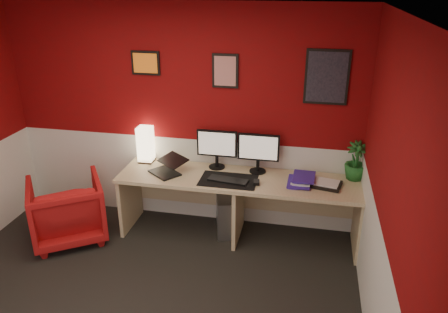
# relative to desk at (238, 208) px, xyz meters

# --- Properties ---
(ceiling) EXTENTS (4.00, 3.50, 0.01)m
(ceiling) POSITION_rel_desk_xyz_m (-0.72, -1.41, 2.13)
(ceiling) COLOR white
(ceiling) RESTS_ON ground
(wall_back) EXTENTS (4.00, 0.01, 2.50)m
(wall_back) POSITION_rel_desk_xyz_m (-0.72, 0.34, 0.89)
(wall_back) COLOR maroon
(wall_back) RESTS_ON ground
(wall_right) EXTENTS (0.01, 3.50, 2.50)m
(wall_right) POSITION_rel_desk_xyz_m (1.28, -1.41, 0.89)
(wall_right) COLOR maroon
(wall_right) RESTS_ON ground
(wainscot_back) EXTENTS (4.00, 0.01, 1.00)m
(wainscot_back) POSITION_rel_desk_xyz_m (-0.72, 0.34, 0.14)
(wainscot_back) COLOR silver
(wainscot_back) RESTS_ON ground
(wainscot_right) EXTENTS (0.01, 3.50, 1.00)m
(wainscot_right) POSITION_rel_desk_xyz_m (1.28, -1.41, 0.14)
(wainscot_right) COLOR silver
(wainscot_right) RESTS_ON ground
(desk) EXTENTS (2.60, 0.65, 0.73)m
(desk) POSITION_rel_desk_xyz_m (0.00, 0.00, 0.00)
(desk) COLOR tan
(desk) RESTS_ON ground
(shoji_lamp) EXTENTS (0.16, 0.16, 0.40)m
(shoji_lamp) POSITION_rel_desk_xyz_m (-1.12, 0.22, 0.56)
(shoji_lamp) COLOR #FFE5B2
(shoji_lamp) RESTS_ON desk
(laptop) EXTENTS (0.40, 0.38, 0.22)m
(laptop) POSITION_rel_desk_xyz_m (-0.81, -0.06, 0.47)
(laptop) COLOR black
(laptop) RESTS_ON desk
(monitor_left) EXTENTS (0.45, 0.06, 0.58)m
(monitor_left) POSITION_rel_desk_xyz_m (-0.29, 0.22, 0.66)
(monitor_left) COLOR black
(monitor_left) RESTS_ON desk
(monitor_right) EXTENTS (0.45, 0.06, 0.58)m
(monitor_right) POSITION_rel_desk_xyz_m (0.18, 0.19, 0.66)
(monitor_right) COLOR black
(monitor_right) RESTS_ON desk
(desk_mat) EXTENTS (0.60, 0.38, 0.01)m
(desk_mat) POSITION_rel_desk_xyz_m (-0.10, -0.08, 0.37)
(desk_mat) COLOR black
(desk_mat) RESTS_ON desk
(keyboard) EXTENTS (0.44, 0.20, 0.02)m
(keyboard) POSITION_rel_desk_xyz_m (-0.10, -0.11, 0.38)
(keyboard) COLOR black
(keyboard) RESTS_ON desk_mat
(mouse) EXTENTS (0.07, 0.11, 0.03)m
(mouse) POSITION_rel_desk_xyz_m (0.21, -0.11, 0.39)
(mouse) COLOR black
(mouse) RESTS_ON desk_mat
(book_bottom) EXTENTS (0.24, 0.32, 0.03)m
(book_bottom) POSITION_rel_desk_xyz_m (0.52, -0.01, 0.38)
(book_bottom) COLOR #392198
(book_bottom) RESTS_ON desk
(book_middle) EXTENTS (0.22, 0.29, 0.02)m
(book_middle) POSITION_rel_desk_xyz_m (0.57, 0.01, 0.40)
(book_middle) COLOR silver
(book_middle) RESTS_ON book_bottom
(book_top) EXTENTS (0.24, 0.32, 0.03)m
(book_top) POSITION_rel_desk_xyz_m (0.57, 0.02, 0.43)
(book_top) COLOR #392198
(book_top) RESTS_ON book_middle
(zen_tray) EXTENTS (0.39, 0.32, 0.03)m
(zen_tray) POSITION_rel_desk_xyz_m (0.89, 0.00, 0.38)
(zen_tray) COLOR black
(zen_tray) RESTS_ON desk
(potted_plant) EXTENTS (0.27, 0.27, 0.41)m
(potted_plant) POSITION_rel_desk_xyz_m (1.20, 0.23, 0.57)
(potted_plant) COLOR #19591E
(potted_plant) RESTS_ON desk
(pc_tower) EXTENTS (0.31, 0.49, 0.45)m
(pc_tower) POSITION_rel_desk_xyz_m (-0.16, 0.09, -0.14)
(pc_tower) COLOR #99999E
(pc_tower) RESTS_ON ground
(armchair) EXTENTS (1.05, 1.06, 0.70)m
(armchair) POSITION_rel_desk_xyz_m (-1.84, -0.39, -0.01)
(armchair) COLOR #A41516
(armchair) RESTS_ON ground
(art_left) EXTENTS (0.32, 0.02, 0.26)m
(art_left) POSITION_rel_desk_xyz_m (-1.10, 0.33, 1.49)
(art_left) COLOR orange
(art_left) RESTS_ON wall_back
(art_center) EXTENTS (0.28, 0.02, 0.36)m
(art_center) POSITION_rel_desk_xyz_m (-0.22, 0.33, 1.44)
(art_center) COLOR red
(art_center) RESTS_ON wall_back
(art_right) EXTENTS (0.44, 0.02, 0.56)m
(art_right) POSITION_rel_desk_xyz_m (0.83, 0.33, 1.42)
(art_right) COLOR black
(art_right) RESTS_ON wall_back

